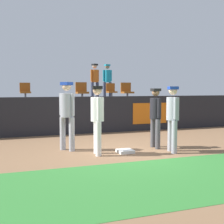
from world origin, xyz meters
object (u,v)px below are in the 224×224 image
at_px(player_fielder_home, 97,115).
at_px(seat_back_left, 25,91).
at_px(player_coach_visitor, 173,114).
at_px(seat_back_right, 111,91).
at_px(first_base, 125,151).
at_px(seat_front_center, 82,91).
at_px(spectator_hooded, 107,79).
at_px(player_runner_visitor, 67,111).
at_px(seat_front_right, 127,91).
at_px(player_umpire, 155,114).
at_px(spectator_capped, 95,79).

distance_m(player_fielder_home, seat_back_left, 7.09).
height_order(player_coach_visitor, seat_back_right, seat_back_right).
relative_size(first_base, seat_front_center, 0.48).
xyz_separation_m(seat_back_left, spectator_hooded, (4.29, 1.02, 0.60)).
xyz_separation_m(seat_front_center, spectator_hooded, (2.12, 2.82, 0.60)).
relative_size(player_runner_visitor, player_coach_visitor, 1.07).
height_order(first_base, player_fielder_home, player_fielder_home).
height_order(first_base, player_runner_visitor, player_runner_visitor).
xyz_separation_m(seat_back_right, seat_front_right, (0.08, -1.80, 0.00)).
distance_m(first_base, seat_front_right, 5.87).
xyz_separation_m(player_fielder_home, player_umpire, (1.80, 0.28, -0.03)).
bearing_deg(first_base, player_coach_visitor, -16.84).
bearing_deg(player_fielder_home, seat_front_center, 177.57).
height_order(first_base, seat_back_left, seat_back_left).
bearing_deg(first_base, seat_front_right, 66.68).
height_order(player_coach_visitor, spectator_hooded, spectator_hooded).
relative_size(seat_back_left, seat_back_right, 1.00).
bearing_deg(player_fielder_home, seat_back_left, -162.17).
xyz_separation_m(player_coach_visitor, player_umpire, (-0.14, 0.67, -0.03)).
relative_size(seat_back_right, spectator_capped, 0.46).
distance_m(player_runner_visitor, seat_back_left, 6.22).
relative_size(seat_front_center, spectator_hooded, 0.45).
bearing_deg(player_coach_visitor, spectator_hooded, -175.54).
xyz_separation_m(first_base, spectator_hooded, (2.31, 8.02, 2.14)).
bearing_deg(spectator_capped, seat_front_center, 40.75).
relative_size(seat_back_right, spectator_hooded, 0.45).
relative_size(player_coach_visitor, spectator_capped, 0.96).
height_order(player_fielder_home, seat_front_center, seat_front_center).
distance_m(player_fielder_home, player_coach_visitor, 1.98).
relative_size(first_base, player_coach_visitor, 0.23).
relative_size(player_umpire, seat_back_left, 2.00).
relative_size(player_coach_visitor, seat_back_right, 2.07).
bearing_deg(seat_back_right, player_umpire, -99.43).
bearing_deg(player_umpire, seat_back_left, -154.51).
bearing_deg(player_runner_visitor, spectator_capped, 121.29).
bearing_deg(first_base, seat_front_center, 87.92).
bearing_deg(seat_front_right, seat_back_right, 92.52).
bearing_deg(spectator_capped, player_fielder_home, 52.93).
bearing_deg(player_umpire, first_base, -72.31).
xyz_separation_m(seat_back_left, seat_back_right, (4.13, -0.00, -0.00)).
bearing_deg(player_coach_visitor, seat_front_right, -178.60).
xyz_separation_m(first_base, seat_back_left, (-1.97, 7.00, 1.54)).
distance_m(player_coach_visitor, seat_back_left, 8.03).
bearing_deg(seat_back_left, seat_front_center, -39.78).
distance_m(seat_front_center, spectator_capped, 2.76).
bearing_deg(spectator_hooded, player_coach_visitor, 77.78).
bearing_deg(player_coach_visitor, spectator_capped, -170.01).
distance_m(player_coach_visitor, seat_front_center, 5.68).
height_order(seat_back_right, spectator_hooded, spectator_hooded).
height_order(player_runner_visitor, player_coach_visitor, player_runner_visitor).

